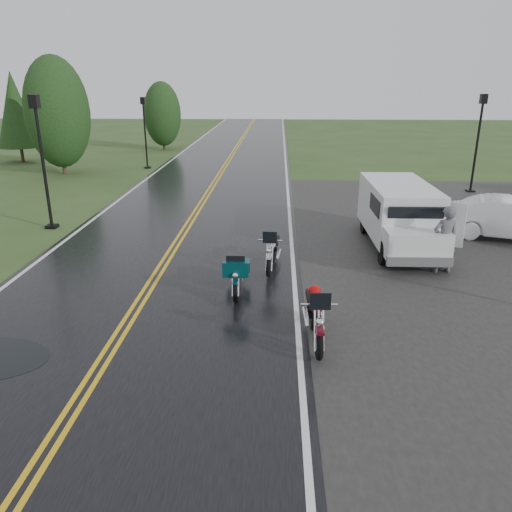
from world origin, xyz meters
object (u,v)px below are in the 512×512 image
(van_white, at_px, (386,231))
(person_at_van, at_px, (445,241))
(motorcycle_teal, at_px, (236,282))
(motorcycle_silver, at_px, (269,257))
(motorcycle_red, at_px, (320,331))
(lamp_post_far_right, at_px, (477,144))
(lamp_post_far_left, at_px, (145,133))
(sedan_white, at_px, (512,220))
(lamp_post_near_left, at_px, (43,163))

(van_white, xyz_separation_m, person_at_van, (1.50, -0.56, -0.08))
(motorcycle_teal, relative_size, van_white, 0.38)
(motorcycle_silver, distance_m, van_white, 3.57)
(motorcycle_red, bearing_deg, motorcycle_teal, 124.05)
(motorcycle_teal, relative_size, motorcycle_silver, 0.94)
(motorcycle_silver, distance_m, lamp_post_far_right, 15.02)
(motorcycle_red, xyz_separation_m, motorcycle_teal, (-1.81, 2.52, -0.08))
(motorcycle_silver, height_order, lamp_post_far_right, lamp_post_far_right)
(motorcycle_red, relative_size, person_at_van, 1.17)
(van_white, height_order, lamp_post_far_left, lamp_post_far_left)
(sedan_white, relative_size, lamp_post_near_left, 0.89)
(motorcycle_silver, xyz_separation_m, van_white, (3.33, 1.21, 0.41))
(motorcycle_teal, height_order, sedan_white, sedan_white)
(motorcycle_teal, bearing_deg, van_white, 33.66)
(motorcycle_red, xyz_separation_m, lamp_post_far_right, (8.47, 15.71, 1.63))
(person_at_van, xyz_separation_m, lamp_post_near_left, (-12.90, 3.94, 1.41))
(sedan_white, height_order, lamp_post_near_left, lamp_post_near_left)
(person_at_van, height_order, sedan_white, person_at_van)
(motorcycle_red, bearing_deg, person_at_van, 50.29)
(lamp_post_far_left, bearing_deg, motorcycle_silver, -66.08)
(sedan_white, xyz_separation_m, lamp_post_far_right, (1.41, 7.59, 1.60))
(motorcycle_red, distance_m, lamp_post_near_left, 12.77)
(van_white, distance_m, lamp_post_near_left, 11.96)
(motorcycle_red, relative_size, motorcycle_teal, 1.13)
(lamp_post_far_left, height_order, lamp_post_far_right, lamp_post_far_right)
(person_at_van, height_order, lamp_post_near_left, lamp_post_near_left)
(person_at_van, bearing_deg, lamp_post_near_left, -25.54)
(motorcycle_red, distance_m, sedan_white, 10.75)
(motorcycle_silver, xyz_separation_m, lamp_post_far_right, (9.50, 11.51, 1.67))
(motorcycle_silver, bearing_deg, van_white, 25.43)
(lamp_post_near_left, xyz_separation_m, lamp_post_far_right, (17.57, 6.92, -0.07))
(motorcycle_red, bearing_deg, lamp_post_far_right, 60.00)
(motorcycle_red, relative_size, motorcycle_silver, 1.07)
(motorcycle_teal, distance_m, motorcycle_silver, 1.85)
(motorcycle_red, height_order, motorcycle_teal, motorcycle_red)
(motorcycle_red, height_order, lamp_post_far_right, lamp_post_far_right)
(motorcycle_red, xyz_separation_m, van_white, (2.30, 5.41, 0.37))
(lamp_post_far_left, bearing_deg, motorcycle_red, -67.93)
(person_at_van, distance_m, lamp_post_far_left, 21.12)
(motorcycle_silver, bearing_deg, motorcycle_teal, -109.12)
(sedan_white, distance_m, lamp_post_near_left, 16.26)
(motorcycle_silver, relative_size, person_at_van, 1.10)
(van_white, relative_size, person_at_van, 2.75)
(motorcycle_red, distance_m, van_white, 5.89)
(motorcycle_red, bearing_deg, lamp_post_near_left, 134.34)
(van_white, distance_m, lamp_post_far_right, 12.07)
(sedan_white, bearing_deg, person_at_van, 152.64)
(motorcycle_red, bearing_deg, lamp_post_far_left, 110.39)
(sedan_white, xyz_separation_m, lamp_post_near_left, (-16.16, 0.67, 1.67))
(sedan_white, height_order, lamp_post_far_left, lamp_post_far_left)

